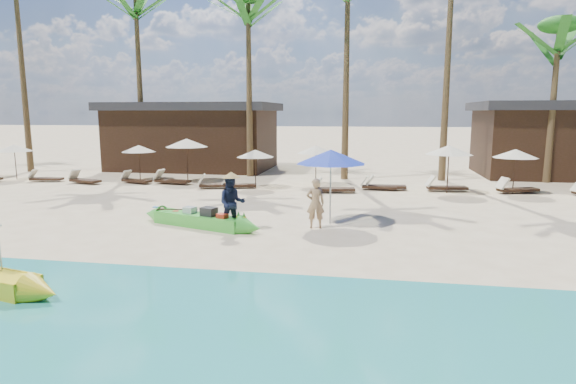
# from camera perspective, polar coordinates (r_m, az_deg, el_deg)

# --- Properties ---
(ground) EXTENTS (240.00, 240.00, 0.00)m
(ground) POSITION_cam_1_polar(r_m,az_deg,el_deg) (13.87, -5.74, -5.96)
(ground) COLOR beige
(ground) RESTS_ON ground
(wet_sand_strip) EXTENTS (240.00, 4.50, 0.01)m
(wet_sand_strip) POSITION_cam_1_polar(r_m,az_deg,el_deg) (9.41, -14.21, -13.74)
(wet_sand_strip) COLOR tan
(wet_sand_strip) RESTS_ON ground
(green_canoe) EXTENTS (5.08, 2.05, 0.67)m
(green_canoe) POSITION_cam_1_polar(r_m,az_deg,el_deg) (15.92, -10.51, -3.24)
(green_canoe) COLOR green
(green_canoe) RESTS_ON ground
(tourist) EXTENTS (0.65, 0.49, 1.61)m
(tourist) POSITION_cam_1_polar(r_m,az_deg,el_deg) (15.36, 3.28, -1.34)
(tourist) COLOR tan
(tourist) RESTS_ON ground
(vendor_green) EXTENTS (0.99, 0.86, 1.74)m
(vendor_green) POSITION_cam_1_polar(r_m,az_deg,el_deg) (15.10, -6.68, -1.33)
(vendor_green) COLOR #131B36
(vendor_green) RESTS_ON ground
(blue_umbrella) EXTENTS (2.30, 2.30, 2.47)m
(blue_umbrella) POSITION_cam_1_polar(r_m,az_deg,el_deg) (15.83, 5.10, 4.18)
(blue_umbrella) COLOR #99999E
(blue_umbrella) RESTS_ON ground
(resort_parasol_2) EXTENTS (1.88, 1.88, 1.94)m
(resort_parasol_2) POSITION_cam_1_polar(r_m,az_deg,el_deg) (30.60, -29.71, 4.55)
(resort_parasol_2) COLOR #321C14
(resort_parasol_2) RESTS_ON ground
(lounger_2_left) EXTENTS (1.80, 0.81, 0.59)m
(lounger_2_left) POSITION_cam_1_polar(r_m,az_deg,el_deg) (29.02, -26.92, 1.49)
(lounger_2_left) COLOR #321C14
(lounger_2_left) RESTS_ON ground
(resort_parasol_3) EXTENTS (1.86, 1.86, 1.91)m
(resort_parasol_3) POSITION_cam_1_polar(r_m,az_deg,el_deg) (27.62, -17.27, 4.93)
(resort_parasol_3) COLOR #321C14
(resort_parasol_3) RESTS_ON ground
(lounger_3_left) EXTENTS (1.94, 1.06, 0.63)m
(lounger_3_left) POSITION_cam_1_polar(r_m,az_deg,el_deg) (27.38, -23.10, 1.37)
(lounger_3_left) COLOR #321C14
(lounger_3_left) RESTS_ON ground
(lounger_3_right) EXTENTS (1.81, 0.99, 0.59)m
(lounger_3_right) POSITION_cam_1_polar(r_m,az_deg,el_deg) (26.49, -17.70, 1.41)
(lounger_3_right) COLOR #321C14
(lounger_3_right) RESTS_ON ground
(resort_parasol_4) EXTENTS (2.24, 2.24, 2.31)m
(resort_parasol_4) POSITION_cam_1_polar(r_m,az_deg,el_deg) (26.28, -11.92, 5.72)
(resort_parasol_4) COLOR #321C14
(resort_parasol_4) RESTS_ON ground
(lounger_4_left) EXTENTS (2.02, 0.88, 0.66)m
(lounger_4_left) POSITION_cam_1_polar(r_m,az_deg,el_deg) (25.71, -13.77, 1.41)
(lounger_4_left) COLOR #321C14
(lounger_4_left) RESTS_ON ground
(lounger_4_right) EXTENTS (1.94, 1.06, 0.63)m
(lounger_4_right) POSITION_cam_1_polar(r_m,az_deg,el_deg) (23.81, -8.68, 0.93)
(lounger_4_right) COLOR #321C14
(lounger_4_right) RESTS_ON ground
(resort_parasol_5) EXTENTS (1.83, 1.83, 1.88)m
(resort_parasol_5) POSITION_cam_1_polar(r_m,az_deg,el_deg) (23.58, -3.90, 4.57)
(resort_parasol_5) COLOR #321C14
(resort_parasol_5) RESTS_ON ground
(lounger_5_left) EXTENTS (1.78, 0.87, 0.58)m
(lounger_5_left) POSITION_cam_1_polar(r_m,az_deg,el_deg) (23.72, -6.04, 0.91)
(lounger_5_left) COLOR #321C14
(lounger_5_left) RESTS_ON ground
(resort_parasol_6) EXTENTS (1.97, 1.97, 2.03)m
(resort_parasol_6) POSITION_cam_1_polar(r_m,az_deg,el_deg) (24.41, 3.34, 5.06)
(resort_parasol_6) COLOR #321C14
(resort_parasol_6) RESTS_ON ground
(lounger_6_left) EXTENTS (1.98, 0.89, 0.65)m
(lounger_6_left) POSITION_cam_1_polar(r_m,az_deg,el_deg) (22.33, 5.24, 0.46)
(lounger_6_left) COLOR #321C14
(lounger_6_left) RESTS_ON ground
(lounger_6_right) EXTENTS (1.76, 0.65, 0.59)m
(lounger_6_right) POSITION_cam_1_polar(r_m,az_deg,el_deg) (23.42, 10.47, 0.70)
(lounger_6_right) COLOR #321C14
(lounger_6_right) RESTS_ON ground
(resort_parasol_7) EXTENTS (2.14, 2.14, 2.21)m
(resort_parasol_7) POSITION_cam_1_polar(r_m,az_deg,el_deg) (23.15, 18.55, 4.75)
(resort_parasol_7) COLOR #321C14
(resort_parasol_7) RESTS_ON ground
(lounger_7_left) EXTENTS (1.91, 0.65, 0.64)m
(lounger_7_left) POSITION_cam_1_polar(r_m,az_deg,el_deg) (23.56, 11.29, 0.78)
(lounger_7_left) COLOR #321C14
(lounger_7_left) RESTS_ON ground
(lounger_7_right) EXTENTS (1.99, 0.87, 0.65)m
(lounger_7_right) POSITION_cam_1_polar(r_m,az_deg,el_deg) (23.87, 18.02, 0.62)
(lounger_7_right) COLOR #321C14
(lounger_7_right) RESTS_ON ground
(resort_parasol_8) EXTENTS (1.97, 1.97, 2.03)m
(resort_parasol_8) POSITION_cam_1_polar(r_m,az_deg,el_deg) (24.24, 25.36, 4.14)
(resort_parasol_8) COLOR #321C14
(resort_parasol_8) RESTS_ON ground
(lounger_8_left) EXTENTS (2.02, 1.20, 0.66)m
(lounger_8_left) POSITION_cam_1_polar(r_m,az_deg,el_deg) (24.46, 25.32, 0.38)
(lounger_8_left) COLOR #321C14
(lounger_8_left) RESTS_ON ground
(palm_2) EXTENTS (2.08, 2.08, 11.33)m
(palm_2) POSITION_cam_1_polar(r_m,az_deg,el_deg) (31.79, -17.53, 18.95)
(palm_2) COLOR brown
(palm_2) RESTS_ON ground
(palm_3) EXTENTS (2.08, 2.08, 10.52)m
(palm_3) POSITION_cam_1_polar(r_m,az_deg,el_deg) (28.47, -4.72, 19.28)
(palm_3) COLOR brown
(palm_3) RESTS_ON ground
(palm_4) EXTENTS (2.08, 2.08, 11.70)m
(palm_4) POSITION_cam_1_polar(r_m,az_deg,el_deg) (27.54, 7.09, 21.43)
(palm_4) COLOR brown
(palm_4) RESTS_ON ground
(palm_6) EXTENTS (2.08, 2.08, 8.51)m
(palm_6) POSITION_cam_1_polar(r_m,az_deg,el_deg) (29.08, 29.36, 14.90)
(palm_6) COLOR brown
(palm_6) RESTS_ON ground
(pavilion_west) EXTENTS (10.80, 6.60, 4.30)m
(pavilion_west) POSITION_cam_1_polar(r_m,az_deg,el_deg) (32.56, -11.10, 6.60)
(pavilion_west) COLOR #321C14
(pavilion_west) RESTS_ON ground
(pavilion_east) EXTENTS (8.80, 6.60, 4.30)m
(pavilion_east) POSITION_cam_1_polar(r_m,az_deg,el_deg) (32.11, 28.89, 5.59)
(pavilion_east) COLOR #321C14
(pavilion_east) RESTS_ON ground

